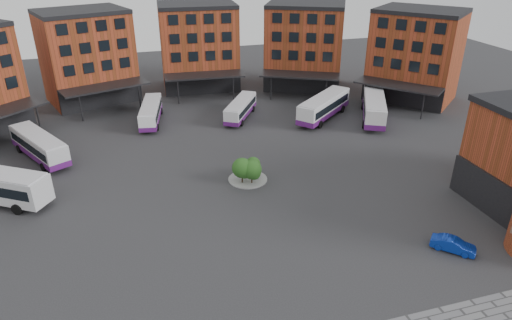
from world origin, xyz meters
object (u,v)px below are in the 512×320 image
object	(u,v)px
bus_e	(324,106)
bus_d	(241,108)
bus_b	(39,145)
bus_c	(151,112)
tree_island	(248,169)
blue_car	(453,245)
bus_f	(374,107)

from	to	relation	value
bus_e	bus_d	bearing A→B (deg)	-147.10
bus_b	bus_d	distance (m)	28.00
bus_b	bus_e	xyz separation A→B (m)	(39.15, 2.98, 0.13)
bus_d	bus_e	xyz separation A→B (m)	(11.94, -3.63, 0.37)
bus_b	bus_c	xyz separation A→B (m)	(14.12, 8.57, -0.16)
tree_island	blue_car	world-z (taller)	tree_island
bus_e	bus_c	bearing A→B (deg)	-142.79
tree_island	bus_d	world-z (taller)	tree_island
tree_island	bus_c	world-z (taller)	tree_island
bus_c	bus_d	xyz separation A→B (m)	(13.09, -1.96, -0.08)
tree_island	bus_e	xyz separation A→B (m)	(16.21, 16.07, 0.29)
bus_e	blue_car	distance (m)	33.16
bus_c	bus_d	bearing A→B (deg)	1.82
bus_d	bus_e	bearing A→B (deg)	14.32
tree_island	bus_f	xyz separation A→B (m)	(23.17, 13.59, 0.34)
tree_island	bus_d	bearing A→B (deg)	77.78
bus_c	blue_car	xyz separation A→B (m)	(22.60, -38.64, -0.96)
tree_island	bus_b	distance (m)	26.41
bus_c	bus_d	distance (m)	13.24
tree_island	bus_b	xyz separation A→B (m)	(-22.94, 13.09, 0.16)
bus_e	bus_f	bearing A→B (deg)	30.19
tree_island	bus_c	xyz separation A→B (m)	(-8.82, 21.66, -0.01)
bus_c	blue_car	bearing A→B (deg)	-49.33
bus_c	blue_car	size ratio (longest dim) A/B	2.83
bus_d	bus_e	distance (m)	12.49
bus_f	bus_b	bearing A→B (deg)	-152.09
tree_island	blue_car	distance (m)	21.88
bus_b	tree_island	bearing A→B (deg)	-58.85
tree_island	bus_d	size ratio (longest dim) A/B	0.46
bus_b	bus_f	bearing A→B (deg)	-28.53
bus_b	bus_c	size ratio (longest dim) A/B	1.06
bus_c	bus_f	distance (m)	32.99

